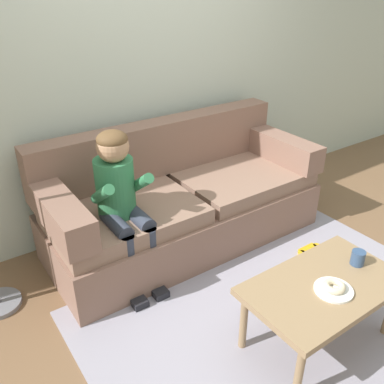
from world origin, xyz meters
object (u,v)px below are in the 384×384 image
at_px(donut, 334,286).
at_px(toy_controller, 309,251).
at_px(couch, 181,202).
at_px(coffee_table, 323,290).
at_px(person_child, 121,196).
at_px(mug, 358,258).

height_order(donut, toy_controller, donut).
bearing_deg(couch, toy_controller, -48.00).
xyz_separation_m(coffee_table, toy_controller, (0.65, 0.61, -0.36)).
bearing_deg(toy_controller, coffee_table, -149.52).
bearing_deg(coffee_table, donut, -98.05).
relative_size(person_child, donut, 9.18).
height_order(person_child, donut, person_child).
height_order(person_child, mug, person_child).
distance_m(couch, donut, 1.45).
distance_m(couch, mug, 1.42).
height_order(couch, person_child, person_child).
distance_m(couch, person_child, 0.72).
bearing_deg(coffee_table, person_child, 119.00).
relative_size(person_child, toy_controller, 4.87).
relative_size(couch, coffee_table, 2.39).
relative_size(couch, person_child, 1.96).
bearing_deg(coffee_table, mug, 1.64).
bearing_deg(couch, donut, -88.63).
xyz_separation_m(couch, donut, (0.03, -1.45, 0.13)).
bearing_deg(mug, donut, -166.24).
bearing_deg(toy_controller, mug, -133.17).
relative_size(mug, toy_controller, 0.40).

